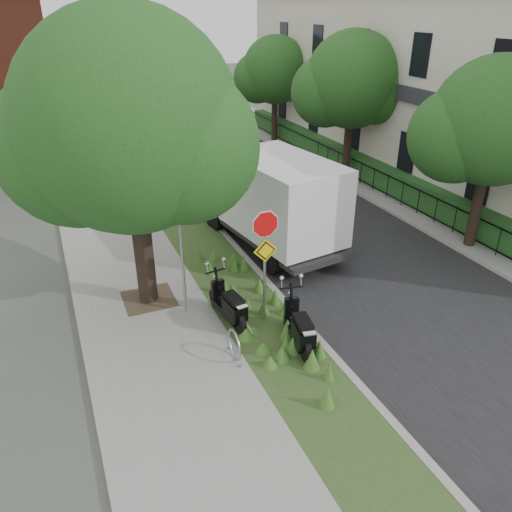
% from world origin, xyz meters
% --- Properties ---
extents(ground, '(120.00, 120.00, 0.00)m').
position_xyz_m(ground, '(0.00, 0.00, 0.00)').
color(ground, '#4C5147').
rests_on(ground, ground).
extents(sidewalk_near, '(3.50, 60.00, 0.12)m').
position_xyz_m(sidewalk_near, '(-4.25, 10.00, 0.06)').
color(sidewalk_near, gray).
rests_on(sidewalk_near, ground).
extents(verge, '(2.00, 60.00, 0.12)m').
position_xyz_m(verge, '(-1.50, 10.00, 0.06)').
color(verge, '#29491F').
rests_on(verge, ground).
extents(kerb_near, '(0.20, 60.00, 0.13)m').
position_xyz_m(kerb_near, '(-0.50, 10.00, 0.07)').
color(kerb_near, '#9E9991').
rests_on(kerb_near, ground).
extents(road, '(7.00, 60.00, 0.01)m').
position_xyz_m(road, '(3.00, 10.00, 0.01)').
color(road, black).
rests_on(road, ground).
extents(kerb_far, '(0.20, 60.00, 0.13)m').
position_xyz_m(kerb_far, '(6.50, 10.00, 0.07)').
color(kerb_far, '#9E9991').
rests_on(kerb_far, ground).
extents(footpath_far, '(3.20, 60.00, 0.12)m').
position_xyz_m(footpath_far, '(8.20, 10.00, 0.06)').
color(footpath_far, gray).
rests_on(footpath_far, ground).
extents(street_tree_main, '(6.21, 5.54, 7.66)m').
position_xyz_m(street_tree_main, '(-4.08, 2.86, 4.80)').
color(street_tree_main, black).
rests_on(street_tree_main, ground).
extents(bare_post, '(0.08, 0.08, 4.00)m').
position_xyz_m(bare_post, '(-3.20, 1.80, 2.12)').
color(bare_post, '#A5A8AD').
rests_on(bare_post, ground).
extents(bike_hoop, '(0.06, 0.78, 0.77)m').
position_xyz_m(bike_hoop, '(-2.70, -0.60, 0.50)').
color(bike_hoop, '#A5A8AD').
rests_on(bike_hoop, ground).
extents(sign_assembly, '(0.94, 0.08, 3.22)m').
position_xyz_m(sign_assembly, '(-1.40, 0.58, 2.33)').
color(sign_assembly, '#A5A8AD').
rests_on(sign_assembly, ground).
extents(fence_far, '(0.04, 24.00, 1.00)m').
position_xyz_m(fence_far, '(7.20, 10.00, 0.67)').
color(fence_far, black).
rests_on(fence_far, ground).
extents(hedge_far, '(1.00, 24.00, 1.10)m').
position_xyz_m(hedge_far, '(7.90, 10.00, 0.67)').
color(hedge_far, '#19471F').
rests_on(hedge_far, footpath_far).
extents(terrace_houses, '(7.40, 26.40, 8.20)m').
position_xyz_m(terrace_houses, '(11.49, 10.00, 4.16)').
color(terrace_houses, beige).
rests_on(terrace_houses, ground).
extents(far_tree_a, '(4.60, 4.10, 6.22)m').
position_xyz_m(far_tree_a, '(6.94, 2.05, 4.13)').
color(far_tree_a, black).
rests_on(far_tree_a, ground).
extents(far_tree_b, '(4.83, 4.31, 6.56)m').
position_xyz_m(far_tree_b, '(6.94, 10.05, 4.37)').
color(far_tree_b, black).
rests_on(far_tree_b, ground).
extents(far_tree_c, '(4.37, 3.89, 5.93)m').
position_xyz_m(far_tree_c, '(6.94, 18.04, 3.95)').
color(far_tree_c, black).
rests_on(far_tree_c, ground).
extents(scooter_near, '(0.55, 1.91, 0.91)m').
position_xyz_m(scooter_near, '(-2.27, 0.77, 0.56)').
color(scooter_near, black).
rests_on(scooter_near, ground).
extents(scooter_far, '(0.64, 1.97, 0.94)m').
position_xyz_m(scooter_far, '(-1.11, -0.87, 0.58)').
color(scooter_far, black).
rests_on(scooter_far, ground).
extents(box_truck, '(3.21, 6.35, 2.75)m').
position_xyz_m(box_truck, '(0.76, 4.86, 1.79)').
color(box_truck, '#262628').
rests_on(box_truck, ground).
extents(utility_cabinet, '(1.08, 0.85, 1.27)m').
position_xyz_m(utility_cabinet, '(-2.80, 8.38, 0.73)').
color(utility_cabinet, '#262628').
rests_on(utility_cabinet, ground).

